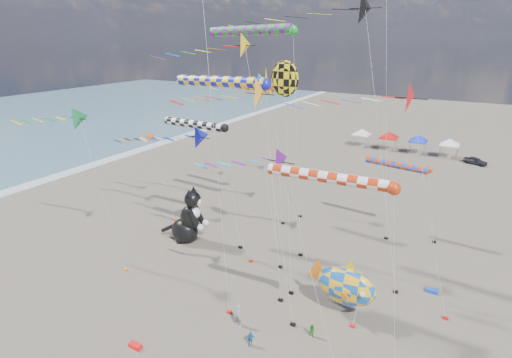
{
  "coord_description": "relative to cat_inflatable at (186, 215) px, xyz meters",
  "views": [
    {
      "loc": [
        13.26,
        -13.0,
        19.57
      ],
      "look_at": [
        -1.14,
        12.0,
        9.21
      ],
      "focal_mm": 28.0,
      "sensor_mm": 36.0,
      "label": 1
    }
  ],
  "objects": [
    {
      "name": "kite_bag_1",
      "position": [
        6.34,
        -13.29,
        -2.78
      ],
      "size": [
        0.9,
        0.44,
        0.3
      ],
      "primitive_type": "cube",
      "color": "red",
      "rests_on": "ground"
    },
    {
      "name": "delta_kite_10",
      "position": [
        14.31,
        1.58,
        18.31
      ],
      "size": [
        15.74,
        2.59,
        22.83
      ],
      "color": "black",
      "rests_on": "ground"
    },
    {
      "name": "delta_kite_3",
      "position": [
        19.6,
        0.12,
        12.53
      ],
      "size": [
        12.01,
        2.34,
        16.93
      ],
      "color": "red",
      "rests_on": "ground"
    },
    {
      "name": "windsock_0",
      "position": [
        0.93,
        1.43,
        8.8
      ],
      "size": [
        8.36,
        0.79,
        12.18
      ],
      "color": "black",
      "rests_on": "ground"
    },
    {
      "name": "delta_kite_0",
      "position": [
        10.56,
        -6.1,
        12.92
      ],
      "size": [
        10.81,
        2.38,
        17.3
      ],
      "color": "#FFAD21",
      "rests_on": "ground"
    },
    {
      "name": "delta_kite_5",
      "position": [
        -8.09,
        2.95,
        5.58
      ],
      "size": [
        8.79,
        1.83,
        9.77
      ],
      "color": "orange",
      "rests_on": "ground"
    },
    {
      "name": "windsock_5",
      "position": [
        7.7,
        -4.03,
        13.55
      ],
      "size": [
        9.13,
        0.79,
        16.95
      ],
      "color": "#1217B9",
      "rests_on": "ground"
    },
    {
      "name": "fish_inflatable",
      "position": [
        17.22,
        -3.11,
        -0.42
      ],
      "size": [
        5.95,
        2.81,
        4.75
      ],
      "color": "#1256B3",
      "rests_on": "ground"
    },
    {
      "name": "delta_kite_2",
      "position": [
        2.56,
        -0.24,
        8.23
      ],
      "size": [
        11.4,
        2.2,
        12.55
      ],
      "color": "#161DC2",
      "rests_on": "ground"
    },
    {
      "name": "windsock_2",
      "position": [
        17.73,
        -8.78,
        9.61
      ],
      "size": [
        8.34,
        0.66,
        12.95
      ],
      "color": "red",
      "rests_on": "ground"
    },
    {
      "name": "angelfish_kite",
      "position": [
        10.61,
        -0.79,
        13.56
      ],
      "size": [
        3.74,
        3.02,
        17.94
      ],
      "color": "yellow",
      "rests_on": "ground"
    },
    {
      "name": "delta_kite_1",
      "position": [
        5.16,
        0.24,
        15.64
      ],
      "size": [
        13.34,
        2.2,
        20.02
      ],
      "color": "yellow",
      "rests_on": "ground"
    },
    {
      "name": "windsock_3",
      "position": [
        6.0,
        3.09,
        17.02
      ],
      "size": [
        9.71,
        0.88,
        20.46
      ],
      "color": "green",
      "rests_on": "ground"
    },
    {
      "name": "windsock_1",
      "position": [
        2.09,
        8.29,
        11.73
      ],
      "size": [
        8.62,
        0.83,
        15.14
      ],
      "color": "#D74312",
      "rests_on": "ground"
    },
    {
      "name": "person_adult",
      "position": [
        11.14,
        -8.03,
        -2.08
      ],
      "size": [
        0.64,
        0.45,
        1.69
      ],
      "primitive_type": "imported",
      "rotation": [
        0.0,
        0.0,
        -0.07
      ],
      "color": "gray",
      "rests_on": "ground"
    },
    {
      "name": "parked_car",
      "position": [
        23.89,
        43.34,
        -2.32
      ],
      "size": [
        3.81,
        2.64,
        1.21
      ],
      "primitive_type": "imported",
      "rotation": [
        0.0,
        0.0,
        1.19
      ],
      "color": "#26262D",
      "rests_on": "ground"
    },
    {
      "name": "child_blue",
      "position": [
        12.87,
        -9.32,
        -2.37
      ],
      "size": [
        0.71,
        0.58,
        1.12
      ],
      "primitive_type": "imported",
      "rotation": [
        0.0,
        0.0,
        0.55
      ],
      "color": "#1E5FA7",
      "rests_on": "ground"
    },
    {
      "name": "child_green",
      "position": [
        16.12,
        -6.5,
        -2.42
      ],
      "size": [
        0.56,
        0.48,
        1.01
      ],
      "primitive_type": "imported",
      "rotation": [
        0.0,
        0.0,
        -0.23
      ],
      "color": "#228019",
      "rests_on": "ground"
    },
    {
      "name": "tent_row",
      "position": [
        12.13,
        45.34,
        0.22
      ],
      "size": [
        19.2,
        4.2,
        3.8
      ],
      "color": "silver",
      "rests_on": "ground"
    },
    {
      "name": "windsock_4",
      "position": [
        17.51,
        12.06,
        4.51
      ],
      "size": [
        7.75,
        0.72,
        7.84
      ],
      "color": "#C03B0D",
      "rests_on": "ground"
    },
    {
      "name": "cat_inflatable",
      "position": [
        0.0,
        0.0,
        0.0
      ],
      "size": [
        4.66,
        2.93,
        5.86
      ],
      "primitive_type": null,
      "rotation": [
        0.0,
        0.0,
        0.18
      ],
      "color": "black",
      "rests_on": "ground"
    },
    {
      "name": "delta_kite_6",
      "position": [
        -5.34,
        -7.04,
        10.15
      ],
      "size": [
        11.31,
        2.03,
        14.46
      ],
      "color": "#187B42",
      "rests_on": "ground"
    },
    {
      "name": "delta_kite_4",
      "position": [
        13.23,
        -8.11,
        9.62
      ],
      "size": [
        10.29,
        1.91,
        13.84
      ],
      "color": "#691087",
      "rests_on": "ground"
    },
    {
      "name": "kite_bag_2",
      "position": [
        22.62,
        3.08,
        -2.78
      ],
      "size": [
        0.9,
        0.44,
        0.3
      ],
      "primitive_type": "cube",
      "color": "blue",
      "rests_on": "ground"
    },
    {
      "name": "delta_kite_7",
      "position": [
        2.46,
        10.93,
        11.65
      ],
      "size": [
        11.01,
        2.11,
        15.94
      ],
      "color": "#09CED0",
      "rests_on": "ground"
    }
  ]
}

